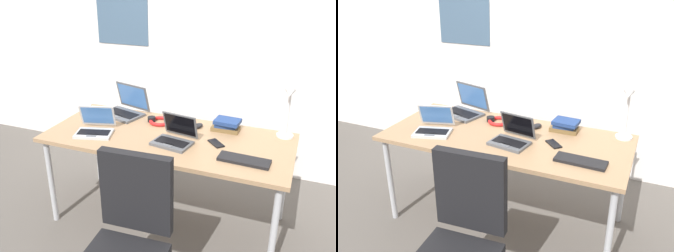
# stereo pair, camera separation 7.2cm
# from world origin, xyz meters

# --- Properties ---
(ground_plane) EXTENTS (12.00, 12.00, 0.00)m
(ground_plane) POSITION_xyz_m (0.00, 0.00, 0.00)
(ground_plane) COLOR #56514C
(wall_back) EXTENTS (6.00, 0.13, 2.60)m
(wall_back) POSITION_xyz_m (-0.00, 1.10, 1.30)
(wall_back) COLOR silver
(wall_back) RESTS_ON ground_plane
(desk) EXTENTS (1.80, 0.80, 0.74)m
(desk) POSITION_xyz_m (0.00, 0.00, 0.68)
(desk) COLOR #9E7A56
(desk) RESTS_ON ground_plane
(desk_lamp) EXTENTS (0.12, 0.18, 0.40)m
(desk_lamp) POSITION_xyz_m (0.80, 0.28, 0.94)
(desk_lamp) COLOR white
(desk_lamp) RESTS_ON desk
(laptop_mid_desk) EXTENTS (0.32, 0.31, 0.19)m
(laptop_mid_desk) POSITION_xyz_m (-0.53, -0.15, 0.78)
(laptop_mid_desk) COLOR #B7BABC
(laptop_mid_desk) RESTS_ON desk
(laptop_far_corner) EXTENTS (0.40, 0.37, 0.24)m
(laptop_far_corner) POSITION_xyz_m (-0.50, 0.28, 0.79)
(laptop_far_corner) COLOR #515459
(laptop_far_corner) RESTS_ON desk
(laptop_near_lamp) EXTENTS (0.30, 0.28, 0.20)m
(laptop_near_lamp) POSITION_xyz_m (0.08, -0.09, 0.78)
(laptop_near_lamp) COLOR #515459
(laptop_near_lamp) RESTS_ON desk
(external_keyboard) EXTENTS (0.34, 0.14, 0.02)m
(external_keyboard) POSITION_xyz_m (0.60, -0.18, 0.75)
(external_keyboard) COLOR black
(external_keyboard) RESTS_ON desk
(computer_mouse) EXTENTS (0.09, 0.11, 0.03)m
(computer_mouse) POSITION_xyz_m (0.16, 0.23, 0.76)
(computer_mouse) COLOR black
(computer_mouse) RESTS_ON desk
(cell_phone) EXTENTS (0.14, 0.14, 0.01)m
(cell_phone) POSITION_xyz_m (0.36, 0.00, 0.74)
(cell_phone) COLOR black
(cell_phone) RESTS_ON desk
(headphones) EXTENTS (0.21, 0.18, 0.04)m
(headphones) POSITION_xyz_m (-0.15, 0.21, 0.76)
(headphones) COLOR red
(headphones) RESTS_ON desk
(pill_bottle) EXTENTS (0.04, 0.04, 0.08)m
(pill_bottle) POSITION_xyz_m (-0.79, 0.18, 0.78)
(pill_bottle) COLOR gold
(pill_bottle) RESTS_ON desk
(book_stack) EXTENTS (0.21, 0.16, 0.09)m
(book_stack) POSITION_xyz_m (0.37, 0.26, 0.79)
(book_stack) COLOR brown
(book_stack) RESTS_ON desk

